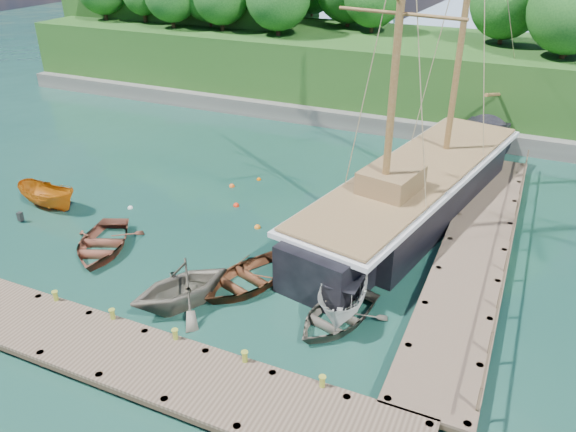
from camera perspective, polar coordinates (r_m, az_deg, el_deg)
name	(u,v)px	position (r m, az deg, el deg)	size (l,w,h in m)	color
ground	(203,272)	(26.98, -8.61, -5.69)	(160.00, 160.00, 0.00)	#10342B
dock_near	(154,365)	(21.65, -13.45, -14.55)	(20.00, 3.20, 1.10)	#4F3E32
dock_east	(476,247)	(29.37, 18.58, -2.97)	(3.20, 24.00, 1.10)	#4F3E32
bollard_0	(59,312)	(26.13, -22.23, -8.97)	(0.26, 0.26, 0.45)	olive
bollard_1	(115,330)	(24.31, -17.14, -11.03)	(0.26, 0.26, 0.45)	olive
bollard_2	(177,351)	(22.74, -11.20, -13.29)	(0.26, 0.26, 0.45)	olive
bollard_3	(246,374)	(21.47, -4.33, -15.68)	(0.26, 0.26, 0.45)	olive
bollard_4	(322,399)	(20.57, 3.43, -18.07)	(0.26, 0.26, 0.45)	olive
rowboat_0	(103,250)	(29.92, -18.30, -3.29)	(3.51, 4.92, 1.02)	brown
rowboat_1	(183,305)	(25.00, -10.67, -8.91)	(3.85, 4.46, 2.35)	#666053
rowboat_2	(247,285)	(25.90, -4.21, -7.00)	(3.52, 4.94, 1.02)	#502B18
rowboat_3	(336,322)	(23.79, 4.91, -10.64)	(3.20, 4.48, 0.93)	#5D584C
motorboat_orange	(50,207)	(35.38, -23.00, 0.80)	(1.59, 4.23, 1.64)	#BB600E
cabin_boat_white	(344,309)	(24.51, 5.68, -9.36)	(1.91, 5.07, 1.96)	silver
schooner	(415,195)	(32.26, 12.74, 2.11)	(9.17, 27.60, 20.48)	black
mooring_buoy_0	(130,208)	(33.73, -15.72, 0.76)	(0.30, 0.30, 0.30)	silver
mooring_buoy_1	(236,206)	(32.87, -5.28, 1.01)	(0.36, 0.36, 0.36)	red
mooring_buoy_2	(257,228)	(30.46, -3.12, -1.21)	(0.35, 0.35, 0.35)	orange
mooring_buoy_3	(345,222)	(31.16, 5.80, -0.61)	(0.31, 0.31, 0.31)	silver
mooring_buoy_4	(232,187)	(35.33, -5.72, 2.99)	(0.35, 0.35, 0.35)	orange
mooring_buoy_5	(259,180)	(36.14, -2.98, 3.68)	(0.29, 0.29, 0.29)	#D85D00
headland	(259,29)	(56.94, -3.01, 18.46)	(51.00, 19.31, 12.90)	#474744
distant_ridge	(491,4)	(89.62, 19.89, 19.62)	(117.00, 40.00, 10.00)	#728CA5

